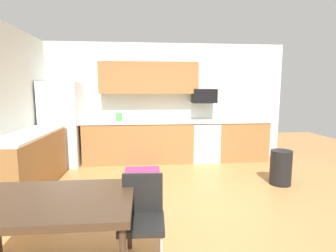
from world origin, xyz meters
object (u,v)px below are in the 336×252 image
at_px(oven_range, 204,141).
at_px(kettle, 119,118).
at_px(microwave, 204,96).
at_px(chair_near_table, 142,214).
at_px(refrigerator, 62,124).
at_px(dining_table, 49,206).
at_px(trash_bin, 281,167).

relative_size(oven_range, kettle, 4.55).
height_order(microwave, chair_near_table, microwave).
bearing_deg(refrigerator, kettle, 6.17).
relative_size(dining_table, trash_bin, 2.33).
distance_m(oven_range, dining_table, 4.28).
bearing_deg(trash_bin, refrigerator, 158.99).
bearing_deg(trash_bin, dining_table, -147.37).
xyz_separation_m(refrigerator, microwave, (3.15, 0.18, 0.60)).
relative_size(refrigerator, kettle, 8.98).
bearing_deg(kettle, microwave, 1.47).
relative_size(dining_table, chair_near_table, 1.65).
xyz_separation_m(microwave, kettle, (-1.94, -0.05, -0.47)).
relative_size(oven_range, microwave, 1.69).
bearing_deg(microwave, kettle, -178.53).
relative_size(refrigerator, chair_near_table, 2.11).
height_order(refrigerator, dining_table, refrigerator).
bearing_deg(kettle, dining_table, -93.75).
relative_size(oven_range, chair_near_table, 1.07).
bearing_deg(oven_range, refrigerator, -178.54).
xyz_separation_m(chair_near_table, kettle, (-0.53, 3.61, 0.52)).
xyz_separation_m(dining_table, kettle, (0.24, 3.72, 0.35)).
distance_m(refrigerator, dining_table, 3.73).
distance_m(refrigerator, chair_near_table, 3.91).
bearing_deg(oven_range, kettle, 178.53).
height_order(chair_near_table, kettle, kettle).
distance_m(oven_range, kettle, 2.02).
relative_size(dining_table, kettle, 7.00).
height_order(dining_table, kettle, kettle).
bearing_deg(oven_range, trash_bin, -59.87).
height_order(refrigerator, chair_near_table, refrigerator).
distance_m(oven_range, trash_bin, 1.92).
xyz_separation_m(refrigerator, chair_near_table, (1.73, -3.48, -0.39)).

